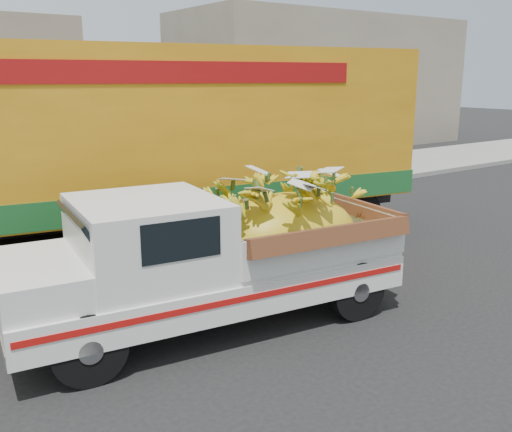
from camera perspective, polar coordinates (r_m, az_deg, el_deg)
ground at (r=8.41m, az=4.89°, el=-9.26°), size 100.00×100.00×0.00m
curb at (r=13.60m, az=-12.70°, el=-0.20°), size 60.00×0.25×0.15m
sidewalk at (r=15.51m, az=-15.76°, el=1.32°), size 60.00×4.00×0.14m
building_right at (r=28.52m, az=6.52°, el=13.15°), size 14.00×6.00×6.00m
pickup_truck at (r=7.76m, az=-2.14°, el=-3.51°), size 5.39×2.52×1.82m
semi_trailer at (r=10.50m, az=-14.73°, el=6.98°), size 12.08×4.54×3.80m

